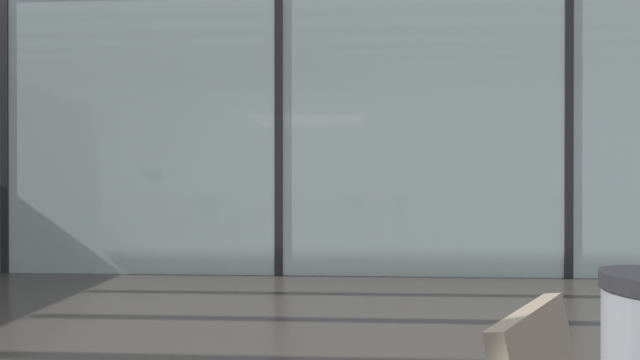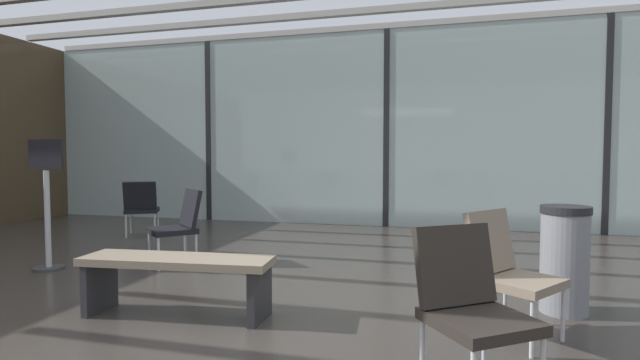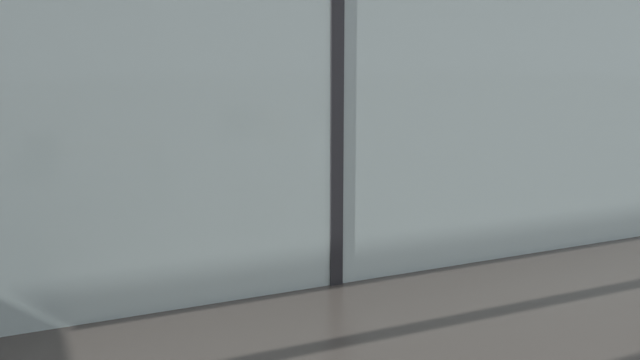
{
  "view_description": "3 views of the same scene",
  "coord_description": "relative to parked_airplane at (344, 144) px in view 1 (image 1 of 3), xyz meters",
  "views": [
    {
      "loc": [
        0.81,
        -0.93,
        1.2
      ],
      "look_at": [
        0.42,
        7.07,
        1.17
      ],
      "focal_mm": 27.87,
      "sensor_mm": 36.0,
      "label": 1
    },
    {
      "loc": [
        0.98,
        -3.16,
        1.25
      ],
      "look_at": [
        -1.22,
        5.17,
        0.82
      ],
      "focal_mm": 26.09,
      "sensor_mm": 36.0,
      "label": 2
    },
    {
      "loc": [
        -2.18,
        0.67,
        1.8
      ],
      "look_at": [
        0.49,
        6.51,
        0.53
      ],
      "focal_mm": 38.59,
      "sensor_mm": 36.0,
      "label": 3
    }
  ],
  "objects": [
    {
      "name": "glass_curtain_wall",
      "position": [
        -0.79,
        -5.13,
        -0.21
      ],
      "size": [
        14.0,
        0.08,
        3.51
      ],
      "primitive_type": "cube",
      "color": "#A3B7B2",
      "rests_on": "ground"
    },
    {
      "name": "window_mullion_0",
      "position": [
        -4.29,
        -5.13,
        -0.21
      ],
      "size": [
        0.1,
        0.12,
        3.51
      ],
      "primitive_type": "cube",
      "color": "black",
      "rests_on": "ground"
    },
    {
      "name": "window_mullion_1",
      "position": [
        -0.79,
        -5.13,
        -0.21
      ],
      "size": [
        0.1,
        0.12,
        3.51
      ],
      "primitive_type": "cube",
      "color": "black",
      "rests_on": "ground"
    },
    {
      "name": "window_mullion_2",
      "position": [
        2.71,
        -5.13,
        -0.21
      ],
      "size": [
        0.1,
        0.12,
        3.51
      ],
      "primitive_type": "cube",
      "color": "black",
      "rests_on": "ground"
    },
    {
      "name": "parked_airplane",
      "position": [
        0.0,
        0.0,
        0.0
      ],
      "size": [
        11.29,
        3.93,
        3.93
      ],
      "color": "silver",
      "rests_on": "ground"
    }
  ]
}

